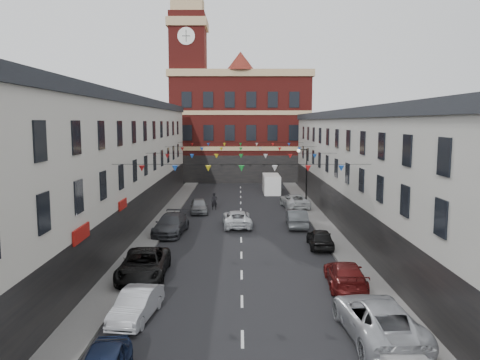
{
  "coord_description": "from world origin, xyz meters",
  "views": [
    {
      "loc": [
        -0.11,
        -33.95,
        8.73
      ],
      "look_at": [
        -0.08,
        6.79,
        3.66
      ],
      "focal_mm": 35.0,
      "sensor_mm": 36.0,
      "label": 1
    }
  ],
  "objects_px": {
    "car_right_e": "(297,218)",
    "car_left_b": "(136,305)",
    "car_left_d": "(171,224)",
    "car_right_c": "(345,274)",
    "car_left_e": "(199,206)",
    "car_right_d": "(320,238)",
    "white_van": "(271,184)",
    "moving_car": "(237,218)",
    "car_right_f": "(295,201)",
    "pedestrian": "(214,201)",
    "car_left_c": "(144,265)",
    "street_lamp": "(304,169)",
    "car_right_b": "(378,318)"
  },
  "relations": [
    {
      "from": "car_left_e",
      "to": "car_right_d",
      "type": "relative_size",
      "value": 1.02
    },
    {
      "from": "car_left_b",
      "to": "moving_car",
      "type": "relative_size",
      "value": 0.81
    },
    {
      "from": "moving_car",
      "to": "white_van",
      "type": "height_order",
      "value": "white_van"
    },
    {
      "from": "pedestrian",
      "to": "car_left_b",
      "type": "bearing_deg",
      "value": -106.41
    },
    {
      "from": "car_right_d",
      "to": "pedestrian",
      "type": "height_order",
      "value": "pedestrian"
    },
    {
      "from": "car_right_f",
      "to": "car_left_d",
      "type": "bearing_deg",
      "value": 40.49
    },
    {
      "from": "car_left_b",
      "to": "pedestrian",
      "type": "distance_m",
      "value": 26.06
    },
    {
      "from": "car_right_c",
      "to": "pedestrian",
      "type": "xyz_separation_m",
      "value": [
        -8.14,
        21.91,
        0.17
      ]
    },
    {
      "from": "car_left_d",
      "to": "car_right_c",
      "type": "xyz_separation_m",
      "value": [
        11.0,
        -11.87,
        -0.09
      ]
    },
    {
      "from": "car_left_d",
      "to": "car_right_c",
      "type": "bearing_deg",
      "value": -42.57
    },
    {
      "from": "car_right_b",
      "to": "car_right_e",
      "type": "height_order",
      "value": "car_right_b"
    },
    {
      "from": "pedestrian",
      "to": "car_right_d",
      "type": "bearing_deg",
      "value": -71.92
    },
    {
      "from": "car_right_c",
      "to": "car_left_c",
      "type": "bearing_deg",
      "value": -3.62
    },
    {
      "from": "street_lamp",
      "to": "car_left_c",
      "type": "xyz_separation_m",
      "value": [
        -12.05,
        -22.51,
        -3.13
      ]
    },
    {
      "from": "car_right_d",
      "to": "car_right_b",
      "type": "bearing_deg",
      "value": 91.93
    },
    {
      "from": "car_right_d",
      "to": "car_right_e",
      "type": "distance_m",
      "value": 6.54
    },
    {
      "from": "moving_car",
      "to": "pedestrian",
      "type": "bearing_deg",
      "value": -75.73
    },
    {
      "from": "car_left_c",
      "to": "car_right_c",
      "type": "relative_size",
      "value": 1.18
    },
    {
      "from": "car_right_b",
      "to": "white_van",
      "type": "relative_size",
      "value": 1.13
    },
    {
      "from": "car_left_c",
      "to": "street_lamp",
      "type": "bearing_deg",
      "value": 59.32
    },
    {
      "from": "car_left_b",
      "to": "car_right_c",
      "type": "distance_m",
      "value": 10.99
    },
    {
      "from": "car_right_d",
      "to": "car_right_e",
      "type": "relative_size",
      "value": 0.87
    },
    {
      "from": "car_right_e",
      "to": "moving_car",
      "type": "height_order",
      "value": "car_right_e"
    },
    {
      "from": "car_left_c",
      "to": "car_left_d",
      "type": "relative_size",
      "value": 1.04
    },
    {
      "from": "car_right_b",
      "to": "white_van",
      "type": "height_order",
      "value": "white_van"
    },
    {
      "from": "car_left_e",
      "to": "car_right_d",
      "type": "xyz_separation_m",
      "value": [
        9.55,
        -12.71,
        -0.01
      ]
    },
    {
      "from": "white_van",
      "to": "pedestrian",
      "type": "height_order",
      "value": "white_van"
    },
    {
      "from": "car_right_e",
      "to": "car_left_b",
      "type": "bearing_deg",
      "value": 64.92
    },
    {
      "from": "car_right_f",
      "to": "moving_car",
      "type": "bearing_deg",
      "value": 50.83
    },
    {
      "from": "car_left_d",
      "to": "car_right_e",
      "type": "distance_m",
      "value": 10.42
    },
    {
      "from": "car_left_d",
      "to": "car_right_b",
      "type": "distance_m",
      "value": 20.85
    },
    {
      "from": "car_right_e",
      "to": "white_van",
      "type": "bearing_deg",
      "value": -85.48
    },
    {
      "from": "street_lamp",
      "to": "car_left_b",
      "type": "height_order",
      "value": "street_lamp"
    },
    {
      "from": "car_right_f",
      "to": "pedestrian",
      "type": "height_order",
      "value": "pedestrian"
    },
    {
      "from": "car_left_c",
      "to": "car_left_e",
      "type": "bearing_deg",
      "value": 83.12
    },
    {
      "from": "street_lamp",
      "to": "car_left_e",
      "type": "xyz_separation_m",
      "value": [
        -10.6,
        -3.48,
        -3.21
      ]
    },
    {
      "from": "street_lamp",
      "to": "car_left_c",
      "type": "relative_size",
      "value": 1.08
    },
    {
      "from": "car_left_d",
      "to": "white_van",
      "type": "xyz_separation_m",
      "value": [
        9.3,
        21.27,
        0.35
      ]
    },
    {
      "from": "car_left_c",
      "to": "car_right_f",
      "type": "xyz_separation_m",
      "value": [
        11.0,
        21.6,
        -0.05
      ]
    },
    {
      "from": "car_right_d",
      "to": "moving_car",
      "type": "height_order",
      "value": "moving_car"
    },
    {
      "from": "car_left_d",
      "to": "moving_car",
      "type": "relative_size",
      "value": 1.08
    },
    {
      "from": "car_left_e",
      "to": "car_right_e",
      "type": "distance_m",
      "value": 10.7
    },
    {
      "from": "street_lamp",
      "to": "car_right_b",
      "type": "relative_size",
      "value": 1.04
    },
    {
      "from": "pedestrian",
      "to": "street_lamp",
      "type": "bearing_deg",
      "value": 0.76
    },
    {
      "from": "car_right_b",
      "to": "moving_car",
      "type": "xyz_separation_m",
      "value": [
        -5.83,
        20.31,
        -0.11
      ]
    },
    {
      "from": "car_left_d",
      "to": "car_right_d",
      "type": "height_order",
      "value": "car_left_d"
    },
    {
      "from": "car_right_c",
      "to": "car_right_d",
      "type": "distance_m",
      "value": 7.77
    },
    {
      "from": "car_right_e",
      "to": "white_van",
      "type": "height_order",
      "value": "white_van"
    },
    {
      "from": "car_right_f",
      "to": "pedestrian",
      "type": "bearing_deg",
      "value": 3.04
    },
    {
      "from": "car_right_d",
      "to": "car_left_b",
      "type": "bearing_deg",
      "value": 51.16
    }
  ]
}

